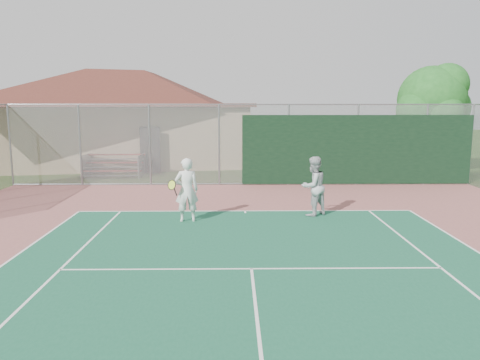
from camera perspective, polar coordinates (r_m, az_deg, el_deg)
name	(u,v)px	position (r m, az deg, el deg)	size (l,w,h in m)	color
back_fence	(291,147)	(20.45, 6.20, 4.02)	(20.08, 0.11, 3.53)	gray
clubhouse	(125,108)	(29.09, -13.90, 8.52)	(16.31, 12.23, 6.43)	tan
bleachers	(114,165)	(23.72, -15.16, 1.78)	(2.89, 1.79, 1.06)	#A02E25
tree	(433,102)	(25.53, 22.51, 8.79)	(3.94, 3.73, 5.49)	#372514
player_white_front	(187,190)	(14.10, -6.53, -1.26)	(0.98, 0.76, 1.93)	silver
player_grey_back	(313,187)	(14.93, 8.92, -0.82)	(1.16, 1.11, 1.88)	#B0B3B5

